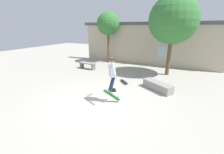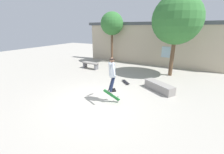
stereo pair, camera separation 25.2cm
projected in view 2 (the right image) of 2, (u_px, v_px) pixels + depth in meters
name	position (u px, v px, depth m)	size (l,w,h in m)	color
ground_plane	(99.00, 101.00, 6.91)	(40.00, 40.00, 0.00)	#A39E93
building_backdrop	(150.00, 43.00, 13.09)	(12.63, 0.52, 4.58)	#B7A88E
tree_right	(177.00, 20.00, 9.44)	(3.12, 3.12, 5.25)	brown
tree_left	(112.00, 24.00, 13.43)	(2.03, 2.03, 4.56)	brown
park_bench	(90.00, 64.00, 12.20)	(1.44, 0.54, 0.52)	gray
skate_ledge	(159.00, 87.00, 7.97)	(1.74, 1.37, 0.45)	gray
skater	(112.00, 72.00, 6.39)	(0.84, 1.01, 1.51)	#9EA8B2
skateboard_flipping	(112.00, 95.00, 6.71)	(0.78, 0.39, 0.64)	#237F38
skateboard_resting	(126.00, 82.00, 9.13)	(0.72, 0.69, 0.08)	black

